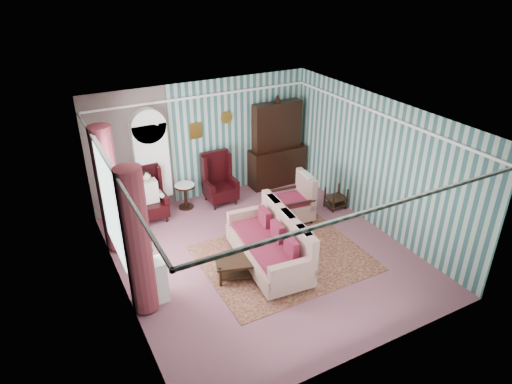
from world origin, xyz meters
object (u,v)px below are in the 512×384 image
bookcase (152,167)px  wingback_right (220,179)px  dresser_hutch (278,142)px  plant_stand (150,282)px  round_side_table (185,196)px  wingback_left (149,195)px  sofa (268,241)px  nest_table (336,198)px  coffee_table (241,268)px  seated_woman (149,196)px  floral_armchair (292,202)px

bookcase → wingback_right: 1.63m
dresser_hutch → plant_stand: size_ratio=2.95×
bookcase → round_side_table: bearing=-20.3°
wingback_left → sofa: (1.51, -2.79, -0.07)m
nest_table → coffee_table: 3.46m
seated_woman → round_side_table: 0.96m
dresser_hutch → round_side_table: bearing=-177.4°
round_side_table → sofa: 3.02m
wingback_left → round_side_table: wingback_left is taller
seated_woman → nest_table: size_ratio=2.19×
seated_woman → coffee_table: 3.04m
bookcase → plant_stand: bearing=-108.5°
wingback_left → floral_armchair: 3.24m
plant_stand → bookcase: bearing=71.5°
seated_woman → nest_table: 4.37m
wingback_right → sofa: size_ratio=0.57×
wingback_left → sofa: 3.17m
floral_armchair → coffee_table: size_ratio=0.98×
round_side_table → sofa: size_ratio=0.27×
sofa → floral_armchair: 1.85m
seated_woman → round_side_table: (0.90, 0.15, -0.29)m
bookcase → wingback_right: size_ratio=1.79×
dresser_hutch → seated_woman: dresser_hutch is taller
dresser_hutch → wingback_right: bearing=-171.2°
plant_stand → nest_table: bearing=13.8°
wingback_left → round_side_table: (0.90, 0.15, -0.33)m
coffee_table → plant_stand: bearing=175.5°
bookcase → wingback_right: bearing=-14.6°
wingback_right → seated_woman: bearing=180.0°
bookcase → nest_table: 4.37m
bookcase → seated_woman: (-0.25, -0.39, -0.53)m
wingback_right → sofa: wingback_right is taller
round_side_table → plant_stand: bearing=-120.4°
plant_stand → wingback_left: bearing=73.8°
wingback_left → plant_stand: 2.87m
plant_stand → floral_armchair: floral_armchair is taller
wingback_right → floral_armchair: wingback_right is taller
wingback_right → coffee_table: wingback_right is taller
nest_table → wingback_right: bearing=146.3°
bookcase → sofa: bearing=-68.5°
dresser_hutch → nest_table: (0.57, -1.82, -0.91)m
bookcase → round_side_table: 1.07m
bookcase → dresser_hutch: dresser_hutch is taller
nest_table → sofa: 2.86m
wingback_left → coffee_table: (0.88, -2.88, -0.43)m
wingback_left → bookcase: bearing=57.3°
nest_table → plant_stand: plant_stand is taller
dresser_hutch → nest_table: 2.11m
wingback_right → dresser_hutch: bearing=8.8°
wingback_right → round_side_table: 0.92m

